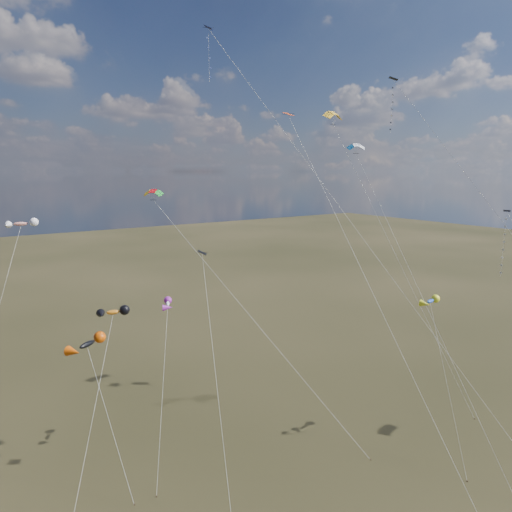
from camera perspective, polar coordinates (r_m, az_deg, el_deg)
diamond_black_high at (r=57.39m, az=18.64°, el=15.28°), size 11.63×29.14×38.22m
diamond_navy_tall at (r=43.14m, az=-1.98°, el=19.68°), size 19.37×25.53×40.21m
diamond_black_mid at (r=38.72m, az=-5.73°, el=-8.72°), size 4.09×11.52×20.63m
diamond_navy_right at (r=50.94m, az=29.17°, el=0.29°), size 0.81×16.12×23.79m
diamond_orange_center at (r=37.07m, az=11.58°, el=1.67°), size 1.03×25.24×32.71m
parafoil_yellow at (r=58.55m, az=9.70°, el=17.08°), size 8.38×18.19×35.14m
parafoil_blue_white at (r=57.12m, az=12.56°, el=13.09°), size 5.48×24.91×31.08m
parafoil_tricolor at (r=47.88m, az=-12.52°, el=7.63°), size 14.90×19.18×25.99m
novelty_black_orange at (r=43.80m, az=-20.34°, el=-10.33°), size 3.67×8.10×12.96m
novelty_orange_black at (r=43.77m, az=-17.47°, el=-6.81°), size 8.50×10.15×15.37m
novelty_white_purple at (r=46.32m, az=-10.98°, el=-5.96°), size 5.81×8.86×14.95m
novelty_redwhite_stripe at (r=65.80m, az=-27.35°, el=3.54°), size 11.32×17.35×21.51m
novelty_blue_yellow at (r=50.73m, az=20.98°, el=-5.35°), size 5.62×8.59×14.70m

